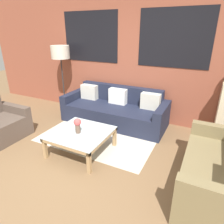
# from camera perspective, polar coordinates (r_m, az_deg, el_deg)

# --- Properties ---
(ground_plane) EXTENTS (16.00, 16.00, 0.00)m
(ground_plane) POSITION_cam_1_polar(r_m,az_deg,el_deg) (3.16, -13.92, -16.72)
(ground_plane) COLOR brown
(wall_back_brick) EXTENTS (8.40, 0.09, 2.80)m
(wall_back_brick) POSITION_cam_1_polar(r_m,az_deg,el_deg) (4.59, 4.75, 15.52)
(wall_back_brick) COLOR brown
(wall_back_brick) RESTS_ON ground_plane
(rug) EXTENTS (2.18, 1.45, 0.00)m
(rug) POSITION_cam_1_polar(r_m,az_deg,el_deg) (4.00, -3.70, -6.87)
(rug) COLOR beige
(rug) RESTS_ON ground_plane
(couch_dark) EXTENTS (2.29, 0.88, 0.78)m
(couch_dark) POSITION_cam_1_polar(r_m,az_deg,el_deg) (4.48, 0.84, 0.49)
(couch_dark) COLOR #1E2338
(couch_dark) RESTS_ON ground_plane
(settee_vintage) EXTENTS (0.80, 1.57, 0.92)m
(settee_vintage) POSITION_cam_1_polar(r_m,az_deg,el_deg) (2.94, 28.65, -14.90)
(settee_vintage) COLOR olive
(settee_vintage) RESTS_ON ground_plane
(coffee_table) EXTENTS (0.92, 0.92, 0.38)m
(coffee_table) POSITION_cam_1_polar(r_m,az_deg,el_deg) (3.41, -8.83, -6.46)
(coffee_table) COLOR silver
(coffee_table) RESTS_ON ground_plane
(floor_lamp) EXTENTS (0.43, 0.43, 1.62)m
(floor_lamp) POSITION_cam_1_polar(r_m,az_deg,el_deg) (5.04, -14.52, 15.65)
(floor_lamp) COLOR #2D2D2D
(floor_lamp) RESTS_ON ground_plane
(flower_vase) EXTENTS (0.12, 0.12, 0.26)m
(flower_vase) POSITION_cam_1_polar(r_m,az_deg,el_deg) (3.31, -9.82, -3.52)
(flower_vase) COLOR brown
(flower_vase) RESTS_ON coffee_table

